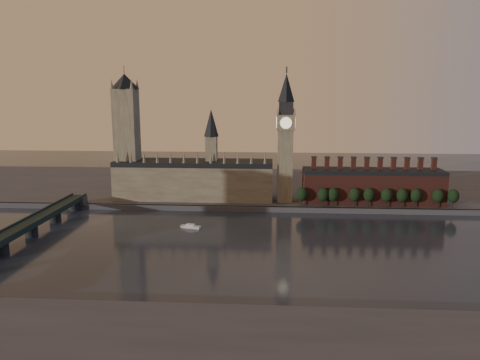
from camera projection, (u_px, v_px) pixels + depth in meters
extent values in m
plane|color=black|center=(273.00, 251.00, 274.90)|extent=(900.00, 900.00, 0.00)
cube|color=#47474C|center=(272.00, 209.00, 362.76)|extent=(900.00, 4.00, 4.00)
cube|color=#47474C|center=(272.00, 186.00, 450.99)|extent=(900.00, 180.00, 4.00)
cube|color=gray|center=(194.00, 182.00, 388.35)|extent=(130.00, 30.00, 28.00)
cube|color=black|center=(194.00, 163.00, 385.36)|extent=(130.00, 30.00, 4.00)
cube|color=gray|center=(212.00, 151.00, 382.55)|extent=(9.00, 9.00, 24.00)
cone|color=black|center=(211.00, 123.00, 378.25)|extent=(12.00, 12.00, 22.00)
cone|color=gray|center=(118.00, 156.00, 374.02)|extent=(2.60, 2.60, 10.00)
cone|color=gray|center=(131.00, 156.00, 373.35)|extent=(2.60, 2.60, 10.00)
cone|color=gray|center=(144.00, 156.00, 372.68)|extent=(2.60, 2.60, 10.00)
cone|color=gray|center=(157.00, 157.00, 372.01)|extent=(2.60, 2.60, 10.00)
cone|color=gray|center=(171.00, 157.00, 371.33)|extent=(2.60, 2.60, 10.00)
cone|color=gray|center=(184.00, 157.00, 370.66)|extent=(2.60, 2.60, 10.00)
cone|color=gray|center=(197.00, 157.00, 369.99)|extent=(2.60, 2.60, 10.00)
cone|color=gray|center=(211.00, 157.00, 369.32)|extent=(2.60, 2.60, 10.00)
cone|color=gray|center=(224.00, 157.00, 368.64)|extent=(2.60, 2.60, 10.00)
cone|color=gray|center=(238.00, 157.00, 367.97)|extent=(2.60, 2.60, 10.00)
cone|color=gray|center=(251.00, 157.00, 367.30)|extent=(2.60, 2.60, 10.00)
cone|color=gray|center=(265.00, 158.00, 366.63)|extent=(2.60, 2.60, 10.00)
cube|color=gray|center=(127.00, 144.00, 386.00)|extent=(18.00, 18.00, 90.00)
cone|color=black|center=(124.00, 81.00, 376.47)|extent=(24.00, 24.00, 12.00)
cylinder|color=#232326|center=(124.00, 74.00, 375.35)|extent=(0.50, 0.50, 12.00)
cone|color=gray|center=(112.00, 84.00, 369.50)|extent=(3.00, 3.00, 8.00)
cone|color=gray|center=(131.00, 84.00, 368.50)|extent=(3.00, 3.00, 8.00)
cone|color=gray|center=(118.00, 84.00, 385.19)|extent=(3.00, 3.00, 8.00)
cone|color=gray|center=(137.00, 84.00, 384.18)|extent=(3.00, 3.00, 8.00)
cube|color=gray|center=(285.00, 166.00, 375.94)|extent=(12.00, 12.00, 58.00)
cube|color=gray|center=(286.00, 122.00, 369.40)|extent=(14.00, 14.00, 12.00)
cube|color=#232326|center=(286.00, 108.00, 367.34)|extent=(11.00, 11.00, 10.00)
cone|color=black|center=(286.00, 88.00, 364.35)|extent=(13.00, 13.00, 22.00)
cylinder|color=#232326|center=(287.00, 70.00, 361.83)|extent=(1.00, 1.00, 5.00)
cylinder|color=beige|center=(286.00, 123.00, 362.34)|extent=(9.00, 0.50, 9.00)
cylinder|color=beige|center=(285.00, 122.00, 376.46)|extent=(9.00, 0.50, 9.00)
cylinder|color=beige|center=(277.00, 122.00, 369.85)|extent=(0.50, 9.00, 9.00)
cylinder|color=beige|center=(295.00, 122.00, 368.95)|extent=(0.50, 9.00, 9.00)
cone|color=gray|center=(278.00, 111.00, 361.75)|extent=(2.00, 2.00, 6.00)
cone|color=gray|center=(295.00, 111.00, 360.94)|extent=(2.00, 2.00, 6.00)
cone|color=gray|center=(278.00, 110.00, 374.50)|extent=(2.00, 2.00, 6.00)
cone|color=gray|center=(294.00, 111.00, 373.68)|extent=(2.00, 2.00, 6.00)
cube|color=#5D2A23|center=(372.00, 188.00, 374.73)|extent=(110.00, 25.00, 24.00)
cube|color=black|center=(373.00, 171.00, 372.21)|extent=(110.00, 25.00, 3.00)
cube|color=#5D2A23|center=(314.00, 163.00, 374.03)|extent=(3.50, 3.50, 9.00)
cube|color=#232326|center=(314.00, 157.00, 373.10)|extent=(4.20, 4.20, 1.00)
cube|color=#5D2A23|center=(327.00, 163.00, 373.38)|extent=(3.50, 3.50, 9.00)
cube|color=#232326|center=(327.00, 157.00, 372.44)|extent=(4.20, 4.20, 1.00)
cube|color=#5D2A23|center=(340.00, 163.00, 372.72)|extent=(3.50, 3.50, 9.00)
cube|color=#232326|center=(340.00, 157.00, 371.79)|extent=(4.20, 4.20, 1.00)
cube|color=#5D2A23|center=(353.00, 164.00, 372.07)|extent=(3.50, 3.50, 9.00)
cube|color=#232326|center=(354.00, 157.00, 371.13)|extent=(4.20, 4.20, 1.00)
cube|color=#5D2A23|center=(367.00, 164.00, 371.41)|extent=(3.50, 3.50, 9.00)
cube|color=#232326|center=(367.00, 157.00, 370.48)|extent=(4.20, 4.20, 1.00)
cube|color=#5D2A23|center=(380.00, 164.00, 370.76)|extent=(3.50, 3.50, 9.00)
cube|color=#232326|center=(380.00, 158.00, 369.82)|extent=(4.20, 4.20, 1.00)
cube|color=#5D2A23|center=(393.00, 164.00, 370.10)|extent=(3.50, 3.50, 9.00)
cube|color=#232326|center=(394.00, 158.00, 369.17)|extent=(4.20, 4.20, 1.00)
cube|color=#5D2A23|center=(407.00, 164.00, 369.45)|extent=(3.50, 3.50, 9.00)
cube|color=#232326|center=(407.00, 158.00, 368.52)|extent=(4.20, 4.20, 1.00)
cube|color=#5D2A23|center=(420.00, 164.00, 368.80)|extent=(3.50, 3.50, 9.00)
cube|color=#232326|center=(421.00, 158.00, 367.86)|extent=(4.20, 4.20, 1.00)
cube|color=#5D2A23|center=(434.00, 164.00, 368.14)|extent=(3.50, 3.50, 9.00)
cube|color=#232326|center=(434.00, 158.00, 367.21)|extent=(4.20, 4.20, 1.00)
cylinder|color=black|center=(302.00, 202.00, 364.33)|extent=(0.80, 0.80, 6.00)
ellipsoid|color=black|center=(302.00, 194.00, 363.12)|extent=(8.60, 8.60, 10.75)
cylinder|color=black|center=(323.00, 203.00, 363.00)|extent=(0.80, 0.80, 6.00)
ellipsoid|color=black|center=(323.00, 195.00, 361.79)|extent=(8.60, 8.60, 10.75)
cylinder|color=black|center=(333.00, 203.00, 362.86)|extent=(0.80, 0.80, 6.00)
ellipsoid|color=black|center=(333.00, 195.00, 361.64)|extent=(8.60, 8.60, 10.75)
cylinder|color=black|center=(354.00, 203.00, 362.94)|extent=(0.80, 0.80, 6.00)
ellipsoid|color=black|center=(355.00, 195.00, 361.72)|extent=(8.60, 8.60, 10.75)
cylinder|color=black|center=(368.00, 203.00, 362.21)|extent=(0.80, 0.80, 6.00)
ellipsoid|color=black|center=(369.00, 195.00, 361.00)|extent=(8.60, 8.60, 10.75)
cylinder|color=black|center=(386.00, 203.00, 360.54)|extent=(0.80, 0.80, 6.00)
ellipsoid|color=black|center=(387.00, 195.00, 359.33)|extent=(8.60, 8.60, 10.75)
cylinder|color=black|center=(401.00, 204.00, 360.03)|extent=(0.80, 0.80, 6.00)
ellipsoid|color=black|center=(402.00, 195.00, 358.81)|extent=(8.60, 8.60, 10.75)
cylinder|color=black|center=(415.00, 204.00, 360.07)|extent=(0.80, 0.80, 6.00)
ellipsoid|color=black|center=(416.00, 195.00, 358.86)|extent=(8.60, 8.60, 10.75)
cylinder|color=black|center=(437.00, 204.00, 358.57)|extent=(0.80, 0.80, 6.00)
ellipsoid|color=black|center=(438.00, 196.00, 357.36)|extent=(8.60, 8.60, 10.75)
cylinder|color=black|center=(453.00, 204.00, 357.89)|extent=(0.80, 0.80, 6.00)
ellipsoid|color=black|center=(453.00, 196.00, 356.68)|extent=(8.60, 8.60, 10.75)
cube|color=#1B2A25|center=(12.00, 233.00, 278.03)|extent=(12.00, 200.00, 2.50)
cube|color=#1B2A25|center=(3.00, 230.00, 278.02)|extent=(1.00, 200.00, 1.30)
cube|color=#1B2A25|center=(21.00, 230.00, 277.33)|extent=(1.00, 200.00, 1.30)
cube|color=#47474C|center=(77.00, 200.00, 371.54)|extent=(14.00, 8.00, 6.00)
cylinder|color=#232326|center=(2.00, 248.00, 267.22)|extent=(8.00, 8.00, 7.75)
cylinder|color=#232326|center=(31.00, 231.00, 300.56)|extent=(8.00, 8.00, 7.75)
cylinder|color=#232326|center=(55.00, 217.00, 333.89)|extent=(8.00, 8.00, 7.75)
cylinder|color=#232326|center=(75.00, 205.00, 367.22)|extent=(8.00, 8.00, 7.75)
cube|color=silver|center=(191.00, 227.00, 320.19)|extent=(14.57, 7.17, 1.60)
cube|color=silver|center=(191.00, 225.00, 319.93)|extent=(6.54, 4.32, 1.20)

